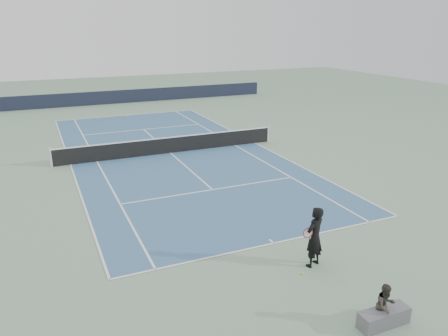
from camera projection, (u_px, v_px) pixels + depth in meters
name	position (u px, v px, depth m)	size (l,w,h in m)	color
ground	(170.00, 153.00, 25.10)	(80.00, 80.00, 0.00)	gray
court_surface	(170.00, 153.00, 25.10)	(10.97, 23.77, 0.01)	#396087
tennis_net	(170.00, 145.00, 24.94)	(12.90, 0.10, 1.07)	silver
windscreen_far	(113.00, 97.00, 40.45)	(30.00, 0.25, 1.20)	black
tennis_player	(314.00, 237.00, 13.16)	(0.89, 0.76, 1.93)	black
tennis_ball	(303.00, 274.00, 12.94)	(0.07, 0.07, 0.07)	#CDDC2D
spectator_bench	(385.00, 311.00, 10.66)	(1.35, 0.45, 1.15)	#5C5B60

